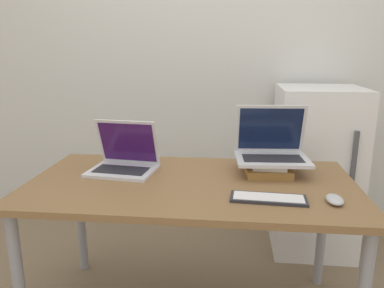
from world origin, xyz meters
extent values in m
cube|color=silver|center=(0.00, 1.48, 1.35)|extent=(8.00, 0.05, 2.70)
cube|color=brown|center=(0.00, 0.39, 0.69)|extent=(1.51, 0.78, 0.03)
cylinder|color=gray|center=(-0.69, 0.06, 0.34)|extent=(0.05, 0.05, 0.68)
cylinder|color=gray|center=(-0.69, 0.72, 0.34)|extent=(0.05, 0.05, 0.68)
cylinder|color=gray|center=(0.69, 0.72, 0.34)|extent=(0.05, 0.05, 0.68)
cube|color=silver|center=(-0.36, 0.49, 0.72)|extent=(0.34, 0.28, 0.02)
cube|color=#232328|center=(-0.36, 0.48, 0.73)|extent=(0.27, 0.16, 0.00)
cube|color=silver|center=(-0.35, 0.58, 0.84)|extent=(0.32, 0.12, 0.24)
cube|color=#381451|center=(-0.35, 0.57, 0.84)|extent=(0.29, 0.10, 0.21)
cube|color=olive|center=(0.36, 0.56, 0.73)|extent=(0.24, 0.27, 0.04)
cube|color=white|center=(0.37, 0.56, 0.76)|extent=(0.16, 0.22, 0.03)
cube|color=silver|center=(0.38, 0.54, 0.78)|extent=(0.36, 0.28, 0.02)
cube|color=#232328|center=(0.38, 0.53, 0.79)|extent=(0.29, 0.15, 0.00)
cube|color=silver|center=(0.37, 0.64, 0.92)|extent=(0.35, 0.09, 0.25)
cube|color=#0F1938|center=(0.37, 0.64, 0.91)|extent=(0.32, 0.07, 0.22)
cube|color=#28282D|center=(0.34, 0.21, 0.72)|extent=(0.31, 0.13, 0.01)
cube|color=silver|center=(0.34, 0.21, 0.72)|extent=(0.29, 0.11, 0.00)
ellipsoid|color=#B2B2B7|center=(0.60, 0.21, 0.72)|extent=(0.07, 0.11, 0.03)
cube|color=white|center=(0.73, 1.15, 0.54)|extent=(0.51, 0.50, 1.08)
cube|color=#4C4C51|center=(0.88, 0.89, 0.59)|extent=(0.02, 0.02, 0.54)
camera|label=1|loc=(0.18, -1.23, 1.31)|focal=35.00mm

